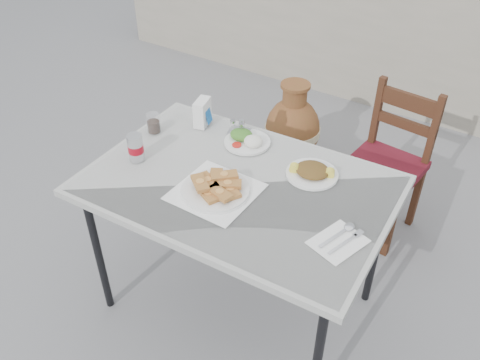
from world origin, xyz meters
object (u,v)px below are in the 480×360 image
Objects in this scene: salad_rice_plate at (247,139)px; salad_chopped_plate at (312,172)px; pide_plate at (215,186)px; soda_can at (136,147)px; condiment_caddy at (239,129)px; cafe_table at (238,192)px; napkin_holder at (202,112)px; cola_glass at (154,124)px; chair at (387,162)px; terracotta_urn at (292,131)px.

salad_chopped_plate is (0.40, -0.06, -0.00)m from salad_rice_plate.
soda_can reaches higher than pide_plate.
cafe_table is at bearing -57.15° from condiment_caddy.
napkin_holder is (0.07, 0.44, 0.00)m from soda_can.
cola_glass is (-0.87, -0.11, 0.02)m from salad_chopped_plate.
napkin_holder reaches higher than cola_glass.
salad_rice_plate is 1.90× the size of condiment_caddy.
chair is (0.62, 0.68, -0.38)m from condiment_caddy.
soda_can reaches higher than terracotta_urn.
salad_rice_plate is 1.66× the size of napkin_holder.
soda_can is 1.32× the size of cola_glass.
cola_glass is 1.30m from terracotta_urn.
cola_glass reaches higher than chair.
napkin_holder is 0.21× the size of terracotta_urn.
soda_can is at bearing -167.07° from cafe_table.
soda_can is at bearing -155.56° from salad_chopped_plate.
chair reaches higher than terracotta_urn.
pide_plate is 3.38× the size of cola_glass.
chair is at bearing 51.86° from soda_can.
cafe_table is 13.93× the size of cola_glass.
cafe_table is 0.56m from napkin_holder.
soda_can is (-0.51, -0.12, 0.13)m from cafe_table.
napkin_holder is at bearing 80.50° from soda_can.
pide_plate is 1.47× the size of salad_rice_plate.
condiment_caddy is (0.38, 0.23, -0.02)m from cola_glass.
terracotta_urn is at bearing 84.36° from soda_can.
cola_glass reaches higher than cafe_table.
salad_rice_plate is 2.31× the size of cola_glass.
pide_plate is 0.50× the size of terracotta_urn.
napkin_holder reaches higher than soda_can.
salad_chopped_plate is at bearing -93.74° from chair.
salad_chopped_plate is 1.71× the size of napkin_holder.
napkin_holder is 1.12m from terracotta_urn.
salad_rice_plate is (-0.14, 0.29, 0.08)m from cafe_table.
salad_chopped_plate is 2.38× the size of cola_glass.
pide_plate is at bearing -62.41° from napkin_holder.
cola_glass is 0.26m from napkin_holder.
soda_can is at bearing -95.64° from terracotta_urn.
soda_can is 0.14× the size of chair.
terracotta_urn is at bearing 103.36° from pide_plate.
soda_can is 0.44m from napkin_holder.
pide_plate reaches higher than salad_rice_plate.
napkin_holder is (-0.39, 0.44, 0.04)m from pide_plate.
soda_can is 0.95× the size of napkin_holder.
condiment_caddy is (-0.48, 0.12, 0.01)m from salad_chopped_plate.
soda_can reaches higher than cafe_table.
soda_can is 1.51m from terracotta_urn.
chair reaches higher than salad_rice_plate.
chair is (0.14, 0.80, -0.38)m from salad_chopped_plate.
cafe_table is 1.40m from terracotta_urn.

